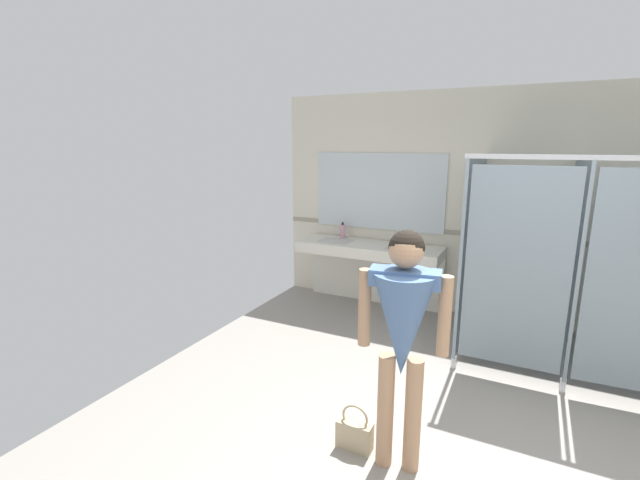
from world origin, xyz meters
TOP-DOWN VIEW (x-y plane):
  - wall_back at (0.00, 3.07)m, footprint 6.57×0.12m
  - wall_back_tile_band at (0.00, 3.01)m, footprint 6.57×0.01m
  - vanity_counter at (-1.97, 2.79)m, footprint 1.86×0.59m
  - mirror_panel at (-1.97, 3.00)m, footprint 1.76×0.02m
  - bathroom_stalls at (0.27, 2.06)m, footprint 1.92×1.49m
  - person_standing at (-0.79, 0.06)m, footprint 0.57×0.46m
  - handbag at (-1.11, 0.08)m, footprint 0.25×0.11m
  - soap_dispenser at (-2.42, 2.88)m, footprint 0.07×0.07m

SIDE VIEW (x-z plane):
  - handbag at x=-1.11m, z-range -0.05..0.29m
  - vanity_counter at x=-1.97m, z-range 0.15..1.13m
  - soap_dispenser at x=-2.42m, z-range 0.85..1.07m
  - person_standing at x=-0.79m, z-range 0.21..1.84m
  - wall_back_tile_band at x=0.00m, z-range 1.02..1.08m
  - bathroom_stalls at x=0.27m, z-range 0.05..2.09m
  - wall_back at x=0.00m, z-range 0.00..2.77m
  - mirror_panel at x=-1.97m, z-range 1.01..2.02m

